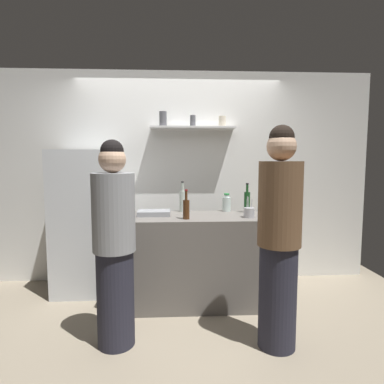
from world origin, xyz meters
TOP-DOWN VIEW (x-y plane):
  - ground_plane at (0.00, 0.00)m, footprint 5.28×5.28m
  - back_wall_assembly at (0.00, 1.25)m, footprint 4.80×0.32m
  - refrigerator at (-1.07, 0.85)m, footprint 0.68×0.60m
  - counter at (0.13, 0.51)m, footprint 1.50×0.69m
  - baking_pan at (-0.27, 0.55)m, footprint 0.34×0.24m
  - utensil_holder at (0.70, 0.36)m, footprint 0.11×0.11m
  - wine_bottle_pale_glass at (0.04, 0.79)m, footprint 0.07×0.07m
  - wine_bottle_amber_glass at (0.06, 0.32)m, footprint 0.07×0.07m
  - wine_bottle_green_glass at (0.75, 0.69)m, footprint 0.07×0.07m
  - water_bottle_plastic at (0.54, 0.78)m, footprint 0.09×0.09m
  - person_brown_jacket at (0.77, -0.36)m, footprint 0.34×0.34m
  - person_grey_hoodie at (-0.53, -0.27)m, footprint 0.34×0.34m

SIDE VIEW (x-z plane):
  - ground_plane at x=0.00m, z-range 0.00..0.00m
  - counter at x=0.13m, z-range 0.00..0.93m
  - refrigerator at x=-1.07m, z-range 0.00..1.62m
  - person_grey_hoodie at x=-0.53m, z-range -0.01..1.66m
  - person_brown_jacket at x=0.77m, z-range 0.00..1.78m
  - baking_pan at x=-0.27m, z-range 0.93..0.98m
  - utensil_holder at x=0.70m, z-range 0.88..1.09m
  - water_bottle_plastic at x=0.54m, z-range 0.92..1.13m
  - wine_bottle_amber_glass at x=0.06m, z-range 0.89..1.19m
  - wine_bottle_green_glass at x=0.75m, z-range 0.89..1.22m
  - wine_bottle_pale_glass at x=0.04m, z-range 0.89..1.23m
  - back_wall_assembly at x=0.00m, z-range 0.00..2.60m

